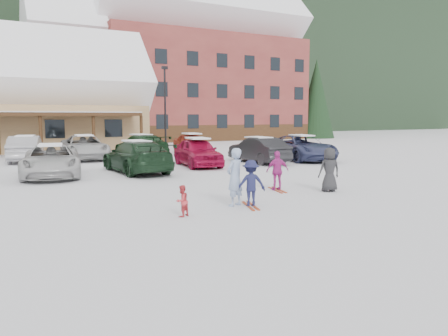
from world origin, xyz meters
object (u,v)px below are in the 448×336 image
adult_skier (235,177)px  parked_car_4 (198,152)px  child_navy (251,183)px  parked_car_2 (51,161)px  toddler_red (182,201)px  parked_car_6 (301,148)px  parked_car_5 (259,150)px  parked_car_3 (137,157)px  bystander_dark (329,170)px  parked_car_9 (26,149)px  child_magenta (277,171)px  parked_car_10 (84,147)px  parked_car_12 (192,144)px  parked_car_11 (141,146)px  alpine_hotel (183,67)px  lamp_post (165,103)px

adult_skier → parked_car_4: size_ratio=0.39×
child_navy → parked_car_2: 10.89m
parked_car_2 → parked_car_4: size_ratio=1.16×
toddler_red → parked_car_6: bearing=-166.5°
parked_car_5 → parked_car_3: bearing=6.4°
bystander_dark → parked_car_9: size_ratio=0.34×
child_magenta → parked_car_5: parked_car_5 is taller
parked_car_5 → parked_car_9: 14.14m
parked_car_2 → parked_car_10: parked_car_10 is taller
parked_car_9 → parked_car_3: bearing=128.0°
toddler_red → child_magenta: child_magenta is taller
parked_car_4 → parked_car_9: 10.89m
parked_car_3 → parked_car_9: bearing=-65.0°
parked_car_12 → child_navy: bearing=-105.2°
parked_car_11 → alpine_hotel: bearing=-125.6°
lamp_post → parked_car_3: (-6.79, -14.24, -3.08)m
alpine_hotel → parked_car_9: alpine_hotel is taller
child_magenta → parked_car_10: parked_car_10 is taller
adult_skier → parked_car_4: 10.95m
adult_skier → parked_car_2: adult_skier is taller
alpine_hotel → child_navy: (-13.97, -38.73, -7.92)m
lamp_post → parked_car_6: bearing=-72.5°
child_navy → parked_car_12: 19.07m
child_magenta → parked_car_12: parked_car_12 is taller
parked_car_6 → parked_car_11: bearing=150.3°
lamp_post → parked_car_2: (-10.69, -13.91, -3.12)m
child_navy → parked_car_3: 9.58m
alpine_hotel → parked_car_6: (-3.71, -28.08, -7.85)m
parked_car_3 → parked_car_5: (7.71, 1.02, -0.02)m
parked_car_10 → adult_skier: bearing=-83.1°
alpine_hotel → child_navy: size_ratio=22.14×
parked_car_9 → parked_car_12: bearing=-168.8°
parked_car_5 → parked_car_6: (3.24, 0.07, 0.03)m
lamp_post → parked_car_10: size_ratio=1.23×
adult_skier → parked_car_3: bearing=-111.1°
alpine_hotel → parked_car_4: 31.12m
child_magenta → parked_car_5: 9.73m
adult_skier → parked_car_12: bearing=-132.7°
lamp_post → adult_skier: bearing=-105.5°
toddler_red → child_navy: (2.40, 0.32, 0.27)m
parked_car_10 → parked_car_11: parked_car_10 is taller
parked_car_2 → parked_car_6: size_ratio=0.94×
adult_skier → parked_car_5: 12.70m
parked_car_5 → child_magenta: bearing=60.4°
child_magenta → alpine_hotel: bearing=-93.7°
child_navy → bystander_dark: size_ratio=0.88×
parked_car_4 → parked_car_12: size_ratio=1.04×
parked_car_3 → parked_car_4: parked_car_4 is taller
parked_car_6 → parked_car_4: bearing=-171.5°
alpine_hotel → parked_car_10: 27.44m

